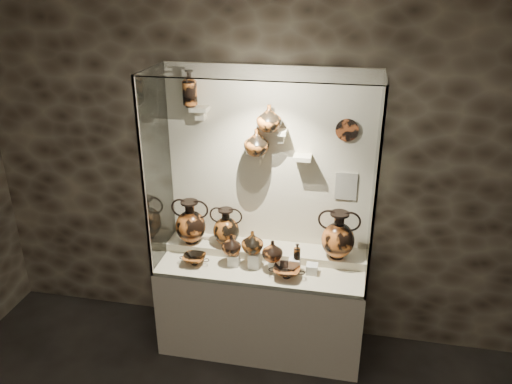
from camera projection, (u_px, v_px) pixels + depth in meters
wall_back at (269, 164)px, 4.09m from camera, size 5.00×0.02×3.20m
plinth at (261, 307)px, 4.29m from camera, size 1.70×0.60×0.80m
front_tier at (261, 266)px, 4.12m from camera, size 1.68×0.58×0.03m
rear_tier at (265, 251)px, 4.27m from camera, size 1.70×0.25×0.10m
back_panel at (269, 164)px, 4.09m from camera, size 1.70×0.03×1.60m
glass_front at (254, 193)px, 3.54m from camera, size 1.70×0.01×1.60m
glass_left at (157, 170)px, 3.96m from camera, size 0.01×0.60×1.60m
glass_right at (375, 186)px, 3.65m from camera, size 0.01×0.60×1.60m
glass_top at (262, 73)px, 3.49m from camera, size 1.70×0.60×0.01m
frame_post_left at (143, 184)px, 3.70m from camera, size 0.02×0.02×1.60m
frame_post_right at (375, 203)px, 3.40m from camera, size 0.02×0.02×1.60m
pedestal_a at (234, 259)px, 4.09m from camera, size 0.09×0.09×0.10m
pedestal_b at (254, 260)px, 4.05m from camera, size 0.09×0.09×0.13m
pedestal_c at (275, 264)px, 4.03m from camera, size 0.09×0.09×0.09m
pedestal_d at (295, 265)px, 4.00m from camera, size 0.09×0.09×0.12m
pedestal_e at (312, 269)px, 3.98m from camera, size 0.09×0.09×0.08m
bracket_ul at (199, 109)px, 3.94m from camera, size 0.14×0.12×0.04m
bracket_ca at (255, 154)px, 4.00m from camera, size 0.14×0.12×0.04m
bracket_cb at (280, 132)px, 3.88m from camera, size 0.10×0.12×0.04m
bracket_cc at (302, 158)px, 3.93m from camera, size 0.14×0.12×0.04m
amphora_left at (191, 221)px, 4.25m from camera, size 0.34×0.34×0.39m
amphora_mid at (226, 227)px, 4.21m from camera, size 0.33×0.33×0.34m
amphora_right at (338, 235)px, 4.01m from camera, size 0.37×0.37×0.41m
jug_a at (231, 245)px, 4.05m from camera, size 0.16×0.16×0.17m
jug_b at (252, 242)px, 4.01m from camera, size 0.21×0.21×0.19m
jug_c at (272, 251)px, 3.97m from camera, size 0.22×0.22×0.17m
lekythos_small at (297, 250)px, 3.94m from camera, size 0.07×0.07×0.15m
kylix_left at (194, 259)px, 4.10m from camera, size 0.26×0.22×0.10m
kylix_right at (287, 271)px, 3.92m from camera, size 0.32×0.29×0.11m
lekythos_tall at (190, 87)px, 3.87m from camera, size 0.14×0.14×0.32m
ovoid_vase_a at (257, 142)px, 3.90m from camera, size 0.25×0.25×0.21m
ovoid_vase_b at (269, 118)px, 3.81m from camera, size 0.21×0.21×0.20m
wall_plate at (347, 130)px, 3.82m from camera, size 0.18×0.02×0.18m
info_placard at (346, 186)px, 4.01m from camera, size 0.17×0.01×0.23m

